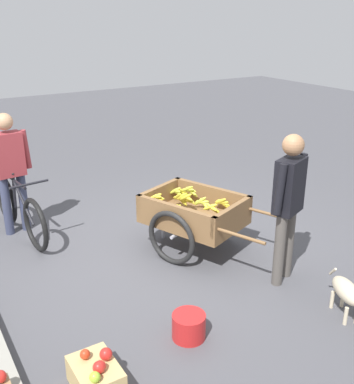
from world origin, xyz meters
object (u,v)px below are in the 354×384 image
plastic_bucket (189,326)px  vendor_person (288,197)px  fruit_cart (194,215)px  cyclist_person (10,164)px  dog (349,293)px  bicycle (20,210)px  mixed_fruit_crate (96,376)px

plastic_bucket → vendor_person: bearing=-78.3°
fruit_cart → vendor_person: 1.27m
cyclist_person → plastic_bucket: cyclist_person is taller
fruit_cart → cyclist_person: 2.37m
cyclist_person → dog: 4.14m
cyclist_person → bicycle: bearing=-173.6°
dog → plastic_bucket: bearing=69.1°
dog → mixed_fruit_crate: dog is taller
cyclist_person → mixed_fruit_crate: 3.20m
bicycle → vendor_person: bearing=-140.4°
fruit_cart → plastic_bucket: bearing=145.2°
vendor_person → bicycle: size_ratio=0.96×
mixed_fruit_crate → fruit_cart: bearing=-51.2°
bicycle → mixed_fruit_crate: bearing=176.1°
fruit_cart → mixed_fruit_crate: bearing=128.8°
fruit_cart → mixed_fruit_crate: (-1.51, 1.87, -0.31)m
fruit_cart → vendor_person: vendor_person is taller
fruit_cart → bicycle: 2.21m
vendor_person → bicycle: (2.52, 2.09, -0.60)m
cyclist_person → mixed_fruit_crate: bearing=176.6°
vendor_person → dog: 1.07m
vendor_person → plastic_bucket: (-0.28, 1.36, -0.84)m
fruit_cart → vendor_person: (-1.08, -0.42, 0.51)m
vendor_person → cyclist_person: vendor_person is taller
cyclist_person → dog: cyclist_person is taller
vendor_person → plastic_bucket: vendor_person is taller
fruit_cart → vendor_person: bearing=-158.9°
bicycle → dog: bicycle is taller
cyclist_person → plastic_bucket: size_ratio=5.24×
dog → plastic_bucket: 1.51m
vendor_person → cyclist_person: 3.40m
fruit_cart → bicycle: size_ratio=1.09×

